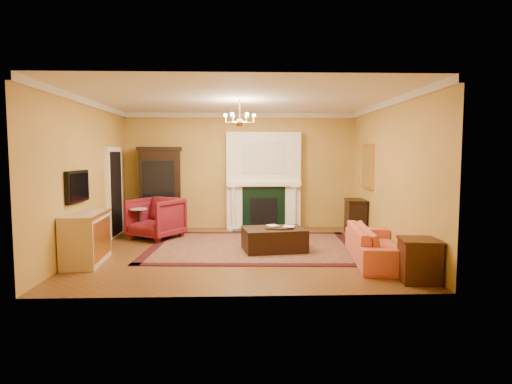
{
  "coord_description": "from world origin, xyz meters",
  "views": [
    {
      "loc": [
        0.03,
        -8.44,
        1.93
      ],
      "look_at": [
        0.33,
        0.3,
        1.16
      ],
      "focal_mm": 30.0,
      "sensor_mm": 36.0,
      "label": 1
    }
  ],
  "objects_px": {
    "china_cabinet": "(160,191)",
    "console_table": "(355,218)",
    "leather_ottoman": "(274,239)",
    "coral_sofa": "(377,238)",
    "pedestal_table": "(138,221)",
    "wingback_armchair": "(156,216)",
    "end_table": "(419,261)",
    "commode": "(86,238)"
  },
  "relations": [
    {
      "from": "commode",
      "to": "end_table",
      "type": "distance_m",
      "value": 5.61
    },
    {
      "from": "coral_sofa",
      "to": "leather_ottoman",
      "type": "height_order",
      "value": "coral_sofa"
    },
    {
      "from": "wingback_armchair",
      "to": "pedestal_table",
      "type": "distance_m",
      "value": 0.4
    },
    {
      "from": "coral_sofa",
      "to": "console_table",
      "type": "bearing_deg",
      "value": -0.15
    },
    {
      "from": "pedestal_table",
      "to": "leather_ottoman",
      "type": "bearing_deg",
      "value": -23.94
    },
    {
      "from": "wingback_armchair",
      "to": "pedestal_table",
      "type": "height_order",
      "value": "wingback_armchair"
    },
    {
      "from": "china_cabinet",
      "to": "leather_ottoman",
      "type": "relative_size",
      "value": 1.69
    },
    {
      "from": "console_table",
      "to": "leather_ottoman",
      "type": "distance_m",
      "value": 2.72
    },
    {
      "from": "commode",
      "to": "china_cabinet",
      "type": "bearing_deg",
      "value": 74.76
    },
    {
      "from": "console_table",
      "to": "end_table",
      "type": "bearing_deg",
      "value": -85.82
    },
    {
      "from": "china_cabinet",
      "to": "end_table",
      "type": "relative_size",
      "value": 3.23
    },
    {
      "from": "wingback_armchair",
      "to": "end_table",
      "type": "distance_m",
      "value": 5.84
    },
    {
      "from": "wingback_armchair",
      "to": "commode",
      "type": "relative_size",
      "value": 0.86
    },
    {
      "from": "leather_ottoman",
      "to": "console_table",
      "type": "bearing_deg",
      "value": 30.45
    },
    {
      "from": "pedestal_table",
      "to": "coral_sofa",
      "type": "height_order",
      "value": "coral_sofa"
    },
    {
      "from": "commode",
      "to": "leather_ottoman",
      "type": "bearing_deg",
      "value": 10.49
    },
    {
      "from": "wingback_armchair",
      "to": "china_cabinet",
      "type": "bearing_deg",
      "value": 126.53
    },
    {
      "from": "china_cabinet",
      "to": "console_table",
      "type": "xyz_separation_m",
      "value": [
        4.81,
        -0.8,
        -0.6
      ]
    },
    {
      "from": "wingback_armchair",
      "to": "console_table",
      "type": "distance_m",
      "value": 4.73
    },
    {
      "from": "end_table",
      "to": "leather_ottoman",
      "type": "bearing_deg",
      "value": 133.46
    },
    {
      "from": "china_cabinet",
      "to": "console_table",
      "type": "bearing_deg",
      "value": -16.67
    },
    {
      "from": "console_table",
      "to": "leather_ottoman",
      "type": "relative_size",
      "value": 0.69
    },
    {
      "from": "commode",
      "to": "end_table",
      "type": "relative_size",
      "value": 1.92
    },
    {
      "from": "wingback_armchair",
      "to": "commode",
      "type": "xyz_separation_m",
      "value": [
        -0.79,
        -2.21,
        -0.07
      ]
    },
    {
      "from": "end_table",
      "to": "console_table",
      "type": "distance_m",
      "value": 3.87
    },
    {
      "from": "china_cabinet",
      "to": "coral_sofa",
      "type": "distance_m",
      "value": 5.69
    },
    {
      "from": "commode",
      "to": "coral_sofa",
      "type": "height_order",
      "value": "commode"
    },
    {
      "from": "leather_ottoman",
      "to": "pedestal_table",
      "type": "bearing_deg",
      "value": 147.32
    },
    {
      "from": "console_table",
      "to": "commode",
      "type": "bearing_deg",
      "value": -149.96
    },
    {
      "from": "commode",
      "to": "end_table",
      "type": "bearing_deg",
      "value": -17.0
    },
    {
      "from": "console_table",
      "to": "leather_ottoman",
      "type": "bearing_deg",
      "value": -135.74
    },
    {
      "from": "console_table",
      "to": "wingback_armchair",
      "type": "bearing_deg",
      "value": -170.66
    },
    {
      "from": "pedestal_table",
      "to": "console_table",
      "type": "height_order",
      "value": "console_table"
    },
    {
      "from": "coral_sofa",
      "to": "end_table",
      "type": "xyz_separation_m",
      "value": [
        0.25,
        -1.24,
        -0.11
      ]
    },
    {
      "from": "china_cabinet",
      "to": "pedestal_table",
      "type": "relative_size",
      "value": 2.86
    },
    {
      "from": "leather_ottoman",
      "to": "commode",
      "type": "bearing_deg",
      "value": -174.7
    },
    {
      "from": "leather_ottoman",
      "to": "coral_sofa",
      "type": "bearing_deg",
      "value": -35.92
    },
    {
      "from": "console_table",
      "to": "pedestal_table",
      "type": "bearing_deg",
      "value": -170.67
    },
    {
      "from": "wingback_armchair",
      "to": "leather_ottoman",
      "type": "xyz_separation_m",
      "value": [
        2.61,
        -1.36,
        -0.28
      ]
    },
    {
      "from": "wingback_armchair",
      "to": "leather_ottoman",
      "type": "bearing_deg",
      "value": 4.14
    },
    {
      "from": "pedestal_table",
      "to": "china_cabinet",
      "type": "bearing_deg",
      "value": 76.07
    },
    {
      "from": "leather_ottoman",
      "to": "wingback_armchair",
      "type": "bearing_deg",
      "value": 143.74
    }
  ]
}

